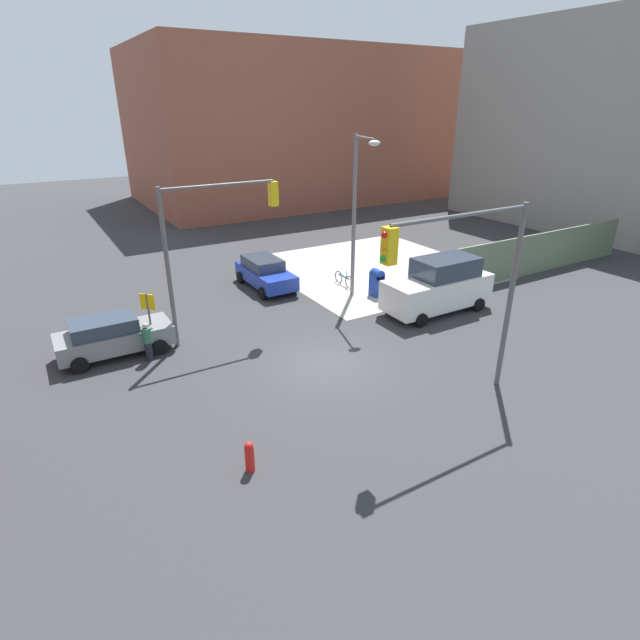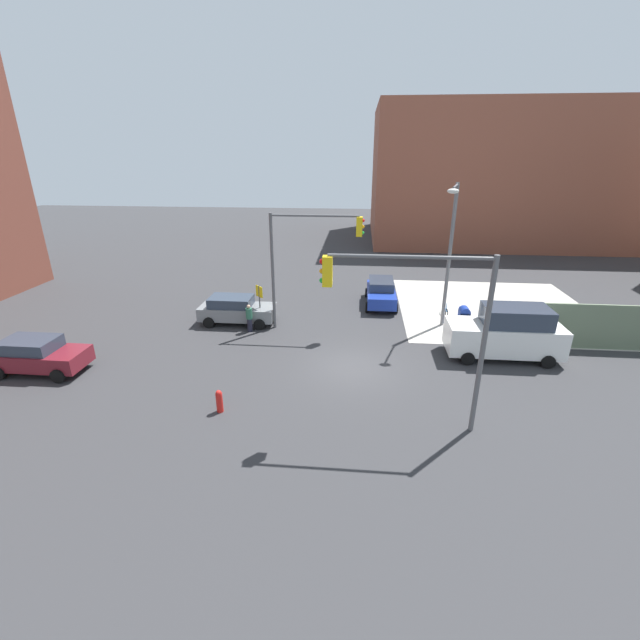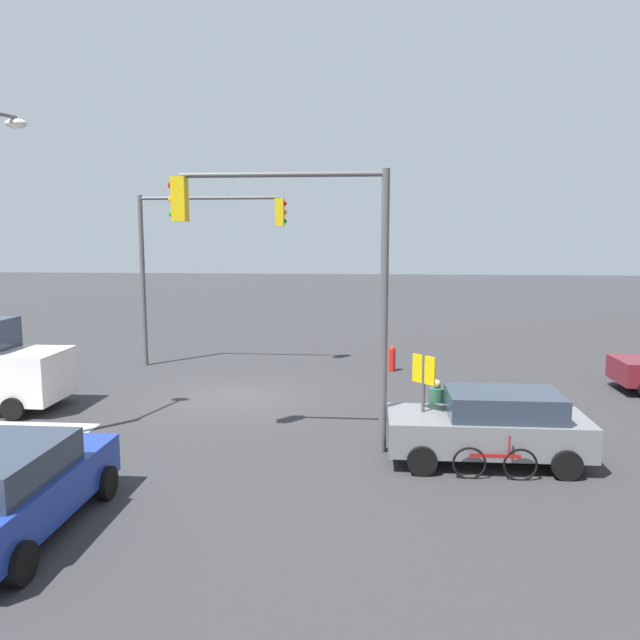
# 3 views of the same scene
# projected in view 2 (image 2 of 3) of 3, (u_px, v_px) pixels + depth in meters

# --- Properties ---
(ground_plane) EXTENTS (120.00, 120.00, 0.00)m
(ground_plane) POSITION_uv_depth(u_px,v_px,m) (351.00, 367.00, 20.22)
(ground_plane) COLOR #333335
(sidewalk_corner) EXTENTS (12.00, 12.00, 0.01)m
(sidewalk_corner) POSITION_uv_depth(u_px,v_px,m) (493.00, 308.00, 27.78)
(sidewalk_corner) COLOR #ADA89E
(sidewalk_corner) RESTS_ON ground
(building_warehouse_north) EXTENTS (32.00, 18.00, 14.15)m
(building_warehouse_north) POSITION_uv_depth(u_px,v_px,m) (519.00, 175.00, 47.58)
(building_warehouse_north) COLOR #93513D
(building_warehouse_north) RESTS_ON ground
(traffic_signal_nw_corner) EXTENTS (5.04, 0.36, 6.50)m
(traffic_signal_nw_corner) POSITION_uv_depth(u_px,v_px,m) (307.00, 249.00, 22.92)
(traffic_signal_nw_corner) COLOR #59595B
(traffic_signal_nw_corner) RESTS_ON ground
(traffic_signal_se_corner) EXTENTS (5.66, 0.36, 6.50)m
(traffic_signal_se_corner) POSITION_uv_depth(u_px,v_px,m) (421.00, 309.00, 14.14)
(traffic_signal_se_corner) COLOR #59595B
(traffic_signal_se_corner) RESTS_ON ground
(street_lamp_corner) EXTENTS (1.03, 2.59, 8.00)m
(street_lamp_corner) POSITION_uv_depth(u_px,v_px,m) (450.00, 247.00, 23.09)
(street_lamp_corner) COLOR slate
(street_lamp_corner) RESTS_ON ground
(warning_sign_two_way) EXTENTS (0.48, 0.48, 2.40)m
(warning_sign_two_way) POSITION_uv_depth(u_px,v_px,m) (260.00, 298.00, 24.53)
(warning_sign_two_way) COLOR #4C4C4C
(warning_sign_two_way) RESTS_ON ground
(mailbox_blue) EXTENTS (0.56, 0.64, 1.43)m
(mailbox_blue) POSITION_uv_depth(u_px,v_px,m) (464.00, 318.00, 24.03)
(mailbox_blue) COLOR navy
(mailbox_blue) RESTS_ON ground
(fire_hydrant) EXTENTS (0.26, 0.26, 0.94)m
(fire_hydrant) POSITION_uv_depth(u_px,v_px,m) (219.00, 401.00, 16.58)
(fire_hydrant) COLOR red
(fire_hydrant) RESTS_ON ground
(hatchback_gray) EXTENTS (4.37, 2.02, 1.62)m
(hatchback_gray) POSITION_uv_depth(u_px,v_px,m) (236.00, 309.00, 25.12)
(hatchback_gray) COLOR slate
(hatchback_gray) RESTS_ON ground
(hatchback_maroon) EXTENTS (4.16, 2.02, 1.62)m
(hatchback_maroon) POSITION_uv_depth(u_px,v_px,m) (38.00, 355.00, 19.51)
(hatchback_maroon) COLOR maroon
(hatchback_maroon) RESTS_ON ground
(sedan_blue) EXTENTS (2.02, 4.36, 1.62)m
(sedan_blue) POSITION_uv_depth(u_px,v_px,m) (381.00, 292.00, 28.23)
(sedan_blue) COLOR #1E389E
(sedan_blue) RESTS_ON ground
(van_white_delivery) EXTENTS (5.40, 2.32, 2.62)m
(van_white_delivery) POSITION_uv_depth(u_px,v_px,m) (506.00, 333.00, 20.77)
(van_white_delivery) COLOR white
(van_white_delivery) RESTS_ON ground
(pedestrian_crossing) EXTENTS (0.36, 0.36, 1.59)m
(pedestrian_crossing) POSITION_uv_depth(u_px,v_px,m) (249.00, 318.00, 23.94)
(pedestrian_crossing) COLOR #2D664C
(pedestrian_crossing) RESTS_ON ground
(bicycle_leaning_on_fence) EXTENTS (0.05, 1.75, 0.97)m
(bicycle_leaning_on_fence) POSITION_uv_depth(u_px,v_px,m) (445.00, 311.00, 26.27)
(bicycle_leaning_on_fence) COLOR black
(bicycle_leaning_on_fence) RESTS_ON ground
(bicycle_at_crosswalk) EXTENTS (1.75, 0.05, 0.97)m
(bicycle_at_crosswalk) POSITION_uv_depth(u_px,v_px,m) (243.00, 311.00, 26.23)
(bicycle_at_crosswalk) COLOR black
(bicycle_at_crosswalk) RESTS_ON ground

